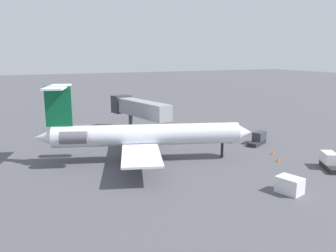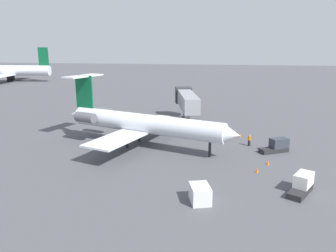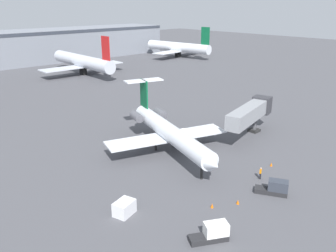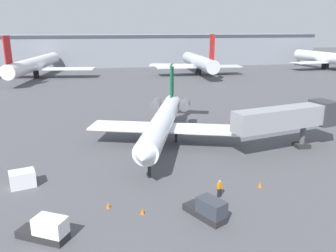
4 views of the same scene
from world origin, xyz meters
TOP-DOWN VIEW (x-y plane):
  - ground_plane at (0.00, 0.00)m, footprint 400.00×400.00m
  - regional_jet at (-3.34, 0.23)m, footprint 20.36×27.34m
  - jet_bridge at (12.50, -4.75)m, footprint 15.30×6.29m
  - ground_crew_marshaller at (-0.76, -15.51)m, footprint 0.47×0.41m
  - baggage_tug_lead at (-15.70, -19.59)m, footprint 4.18×3.17m
  - baggage_tug_trailing at (-2.95, -19.03)m, footprint 3.14×4.18m
  - cargo_container_uld at (-19.43, -9.72)m, footprint 2.81×2.37m
  - traffic_cone_near at (-11.12, -15.70)m, footprint 0.36×0.36m
  - traffic_cone_mid at (-8.25, -17.28)m, footprint 0.36×0.36m
  - traffic_cone_far at (3.88, -14.41)m, footprint 0.36×0.36m
  - parked_airliner_east_mid at (71.10, 72.71)m, footprint 27.63×32.53m

SIDE VIEW (x-z plane):
  - ground_plane at x=0.00m, z-range -0.10..0.00m
  - traffic_cone_near at x=-11.12m, z-range 0.00..0.55m
  - traffic_cone_mid at x=-8.25m, z-range 0.00..0.55m
  - traffic_cone_far at x=3.88m, z-range 0.00..0.55m
  - cargo_container_uld at x=-19.43m, z-range 0.00..1.63m
  - baggage_tug_lead at x=-15.70m, z-range -0.11..1.79m
  - baggage_tug_trailing at x=-2.95m, z-range -0.11..1.79m
  - ground_crew_marshaller at x=-0.76m, z-range 0.01..1.70m
  - regional_jet at x=-3.34m, z-range -1.39..8.39m
  - parked_airliner_east_mid at x=71.10m, z-range -2.40..11.00m
  - jet_bridge at x=12.50m, z-range 1.33..7.36m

